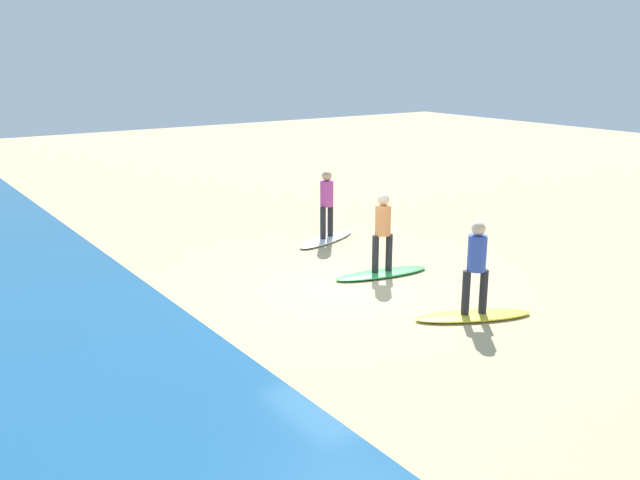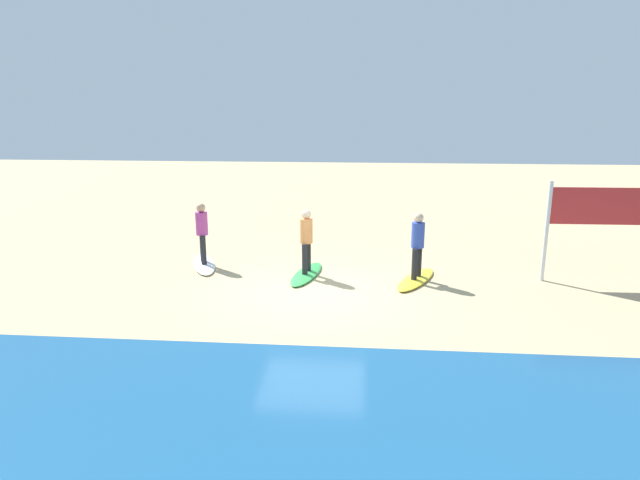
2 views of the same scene
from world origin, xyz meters
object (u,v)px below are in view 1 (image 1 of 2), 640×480
(surfboard_white, at_px, (327,239))
(surfer_white, at_px, (327,199))
(surfboard_yellow, at_px, (473,316))
(surfboard_green, at_px, (382,273))
(surfer_green, at_px, (383,227))
(surfer_yellow, at_px, (477,261))

(surfboard_white, height_order, surfer_white, surfer_white)
(surfboard_yellow, distance_m, surfboard_green, 2.77)
(surfboard_white, bearing_deg, surfer_white, 42.40)
(surfboard_green, xyz_separation_m, surfboard_white, (2.89, -0.63, 0.00))
(surfer_green, bearing_deg, surfer_white, -12.34)
(surfboard_green, height_order, surfer_green, surfer_green)
(surfer_yellow, height_order, surfer_white, same)
(surfer_yellow, distance_m, surfboard_green, 2.95)
(surfboard_green, bearing_deg, surfer_white, -92.41)
(surfer_yellow, bearing_deg, surfboard_white, -8.53)
(surfer_green, xyz_separation_m, surfer_white, (2.89, -0.63, 0.00))
(surfboard_yellow, bearing_deg, surfer_white, -74.10)
(surfboard_yellow, relative_size, surfer_yellow, 1.28)
(surfboard_green, bearing_deg, surfer_yellow, 95.47)
(surfboard_white, xyz_separation_m, surfer_white, (-0.00, 0.00, 0.99))
(surfboard_white, relative_size, surfer_white, 1.28)
(surfboard_yellow, height_order, surfer_green, surfer_green)
(surfboard_green, bearing_deg, surfboard_yellow, 95.47)
(surfboard_green, bearing_deg, surfer_green, 0.00)
(surfer_yellow, relative_size, surfboard_green, 0.78)
(surfer_white, bearing_deg, surfboard_green, 167.66)
(surfer_white, bearing_deg, surfboard_yellow, 171.47)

